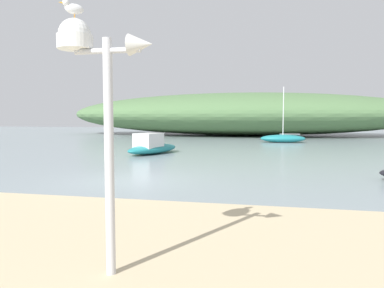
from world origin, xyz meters
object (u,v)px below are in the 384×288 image
at_px(mast_structure, 92,69).
at_px(seagull_on_radar, 73,8).
at_px(motorboat_east_reach, 152,146).
at_px(sailboat_outer_mooring, 283,138).

xyz_separation_m(mast_structure, seagull_on_radar, (-0.24, -0.01, 0.76)).
distance_m(seagull_on_radar, motorboat_east_reach, 17.30).
distance_m(mast_structure, motorboat_east_reach, 17.23).
bearing_deg(mast_structure, sailboat_outer_mooring, 83.17).
relative_size(mast_structure, seagull_on_radar, 11.74).
bearing_deg(seagull_on_radar, sailboat_outer_mooring, 82.69).
height_order(sailboat_outer_mooring, motorboat_east_reach, sailboat_outer_mooring).
relative_size(seagull_on_radar, motorboat_east_reach, 0.06).
bearing_deg(motorboat_east_reach, seagull_on_radar, -74.75).
xyz_separation_m(sailboat_outer_mooring, motorboat_east_reach, (-8.06, -11.52, 0.09)).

